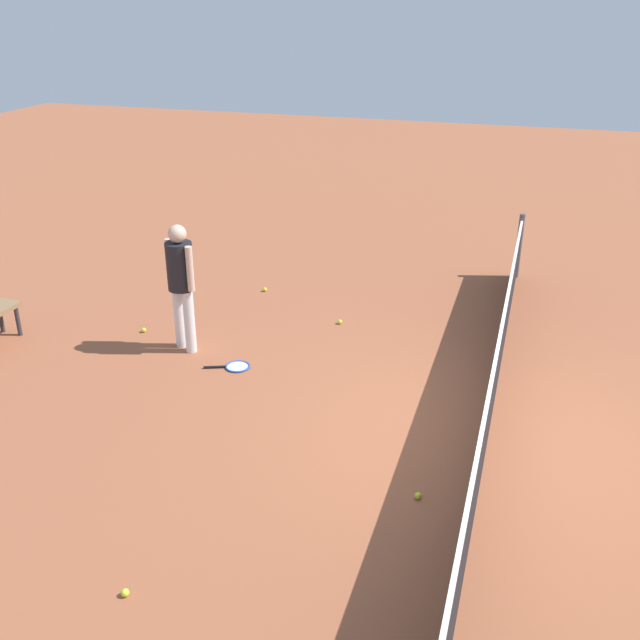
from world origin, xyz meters
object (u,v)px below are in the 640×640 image
at_px(tennis_racket_near_player, 235,367).
at_px(tennis_ball_midcourt, 265,289).
at_px(player_near_side, 181,277).
at_px(tennis_ball_near_player, 125,593).
at_px(tennis_ball_stray_left, 144,330).
at_px(tennis_ball_baseline, 418,496).
at_px(tennis_ball_by_net, 340,322).

bearing_deg(tennis_racket_near_player, tennis_ball_midcourt, -167.26).
height_order(player_near_side, tennis_ball_near_player, player_near_side).
xyz_separation_m(tennis_racket_near_player, tennis_ball_stray_left, (-0.58, -1.62, 0.02)).
xyz_separation_m(tennis_ball_near_player, tennis_ball_midcourt, (-6.23, -1.24, 0.00)).
distance_m(player_near_side, tennis_racket_near_player, 1.33).
bearing_deg(tennis_ball_midcourt, tennis_ball_baseline, 36.40).
distance_m(tennis_ball_near_player, tennis_ball_midcourt, 6.35).
xyz_separation_m(tennis_ball_by_net, tennis_ball_stray_left, (1.07, -2.53, 0.00)).
bearing_deg(tennis_ball_near_player, tennis_racket_near_player, -169.80).
xyz_separation_m(tennis_ball_baseline, tennis_ball_stray_left, (-2.47, -4.28, 0.00)).
bearing_deg(tennis_ball_midcourt, tennis_ball_near_player, 11.22).
height_order(player_near_side, tennis_racket_near_player, player_near_side).
xyz_separation_m(tennis_ball_by_net, tennis_ball_baseline, (3.53, 1.75, 0.00)).
relative_size(tennis_ball_by_net, tennis_ball_baseline, 1.00).
relative_size(tennis_ball_near_player, tennis_ball_by_net, 1.00).
bearing_deg(tennis_ball_by_net, tennis_ball_stray_left, -67.09).
height_order(tennis_ball_near_player, tennis_ball_by_net, same).
distance_m(tennis_ball_near_player, tennis_ball_baseline, 2.72).
xyz_separation_m(player_near_side, tennis_ball_by_net, (-1.34, 1.73, -0.98)).
relative_size(tennis_ball_near_player, tennis_ball_midcourt, 1.00).
relative_size(tennis_racket_near_player, tennis_ball_near_player, 9.17).
relative_size(tennis_ball_by_net, tennis_ball_stray_left, 1.00).
height_order(tennis_ball_near_player, tennis_ball_stray_left, same).
relative_size(tennis_racket_near_player, tennis_ball_by_net, 9.17).
height_order(tennis_ball_midcourt, tennis_ball_baseline, same).
bearing_deg(player_near_side, tennis_ball_stray_left, -109.16).
height_order(tennis_ball_near_player, tennis_ball_baseline, same).
distance_m(player_near_side, tennis_ball_stray_left, 1.29).
bearing_deg(tennis_ball_by_net, tennis_ball_near_player, -2.42).
bearing_deg(tennis_ball_stray_left, player_near_side, 70.84).
bearing_deg(tennis_racket_near_player, tennis_ball_stray_left, -109.61).
bearing_deg(tennis_ball_by_net, tennis_ball_baseline, 26.40).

